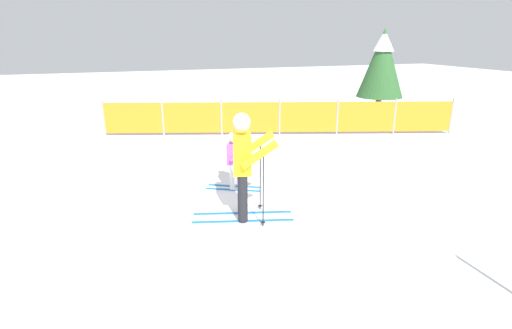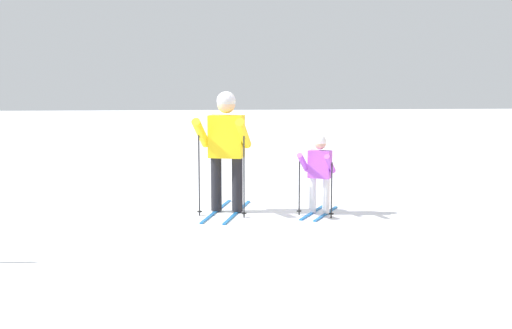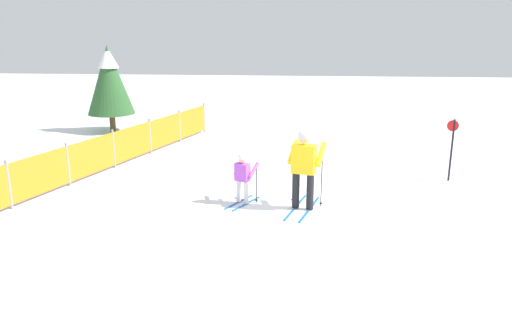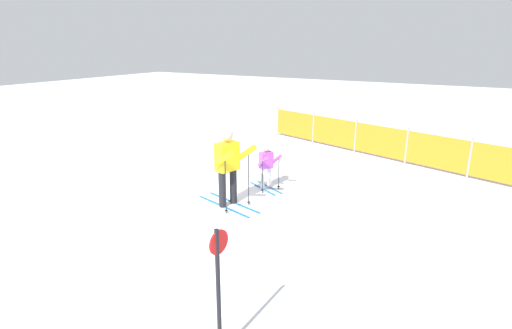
% 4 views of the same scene
% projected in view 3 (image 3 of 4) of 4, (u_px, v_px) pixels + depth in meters
% --- Properties ---
extents(ground_plane, '(60.00, 60.00, 0.00)m').
position_uv_depth(ground_plane, '(298.00, 211.00, 10.63)').
color(ground_plane, white).
extents(skier_adult, '(1.70, 0.90, 1.76)m').
position_uv_depth(skier_adult, '(304.00, 161.00, 10.51)').
color(skier_adult, '#1966B2').
rests_on(skier_adult, ground_plane).
extents(skier_child, '(1.06, 0.73, 1.14)m').
position_uv_depth(skier_child, '(243.00, 174.00, 10.93)').
color(skier_child, '#1966B2').
rests_on(skier_child, ground_plane).
extents(safety_fence, '(10.09, 3.25, 1.08)m').
position_uv_depth(safety_fence, '(114.00, 149.00, 13.74)').
color(safety_fence, gray).
rests_on(safety_fence, ground_plane).
extents(conifer_far, '(1.70, 1.70, 3.16)m').
position_uv_depth(conifer_far, '(109.00, 79.00, 18.17)').
color(conifer_far, '#4C3823').
rests_on(conifer_far, ground_plane).
extents(trail_marker, '(0.06, 0.28, 1.58)m').
position_uv_depth(trail_marker, '(452.00, 143.00, 12.48)').
color(trail_marker, black).
rests_on(trail_marker, ground_plane).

